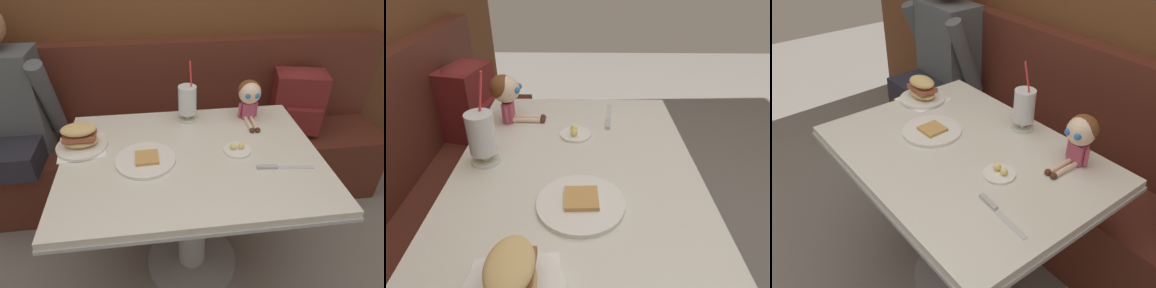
{
  "view_description": "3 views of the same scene",
  "coord_description": "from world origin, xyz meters",
  "views": [
    {
      "loc": [
        -0.14,
        -0.92,
        1.56
      ],
      "look_at": [
        0.0,
        0.2,
        0.78
      ],
      "focal_mm": 30.13,
      "sensor_mm": 36.0,
      "label": 1
    },
    {
      "loc": [
        -0.89,
        0.16,
        1.36
      ],
      "look_at": [
        0.03,
        0.17,
        0.81
      ],
      "focal_mm": 30.36,
      "sensor_mm": 36.0,
      "label": 2
    },
    {
      "loc": [
        1.06,
        -0.65,
        1.65
      ],
      "look_at": [
        0.03,
        0.16,
        0.8
      ],
      "focal_mm": 38.6,
      "sensor_mm": 36.0,
      "label": 3
    }
  ],
  "objects": [
    {
      "name": "milkshake_glass",
      "position": [
        0.02,
        0.49,
        0.84
      ],
      "size": [
        0.1,
        0.1,
        0.31
      ],
      "color": "silver",
      "rests_on": "diner_table"
    },
    {
      "name": "butter_knife",
      "position": [
        0.33,
        0.05,
        0.74
      ],
      "size": [
        0.24,
        0.04,
        0.01
      ],
      "color": "silver",
      "rests_on": "diner_table"
    },
    {
      "name": "seated_doll",
      "position": [
        0.32,
        0.47,
        0.87
      ],
      "size": [
        0.11,
        0.22,
        0.2
      ],
      "color": "#B74C6B",
      "rests_on": "diner_table"
    },
    {
      "name": "booth_bench",
      "position": [
        0.0,
        0.81,
        0.33
      ],
      "size": [
        2.6,
        0.48,
        1.0
      ],
      "color": "#512319",
      "rests_on": "ground"
    },
    {
      "name": "toast_plate",
      "position": [
        -0.2,
        0.16,
        0.75
      ],
      "size": [
        0.25,
        0.25,
        0.03
      ],
      "color": "white",
      "rests_on": "diner_table"
    },
    {
      "name": "diner_table",
      "position": [
        0.0,
        0.18,
        0.54
      ],
      "size": [
        1.11,
        0.81,
        0.74
      ],
      "color": "silver",
      "rests_on": "ground"
    },
    {
      "name": "butter_saucer",
      "position": [
        0.2,
        0.19,
        0.75
      ],
      "size": [
        0.12,
        0.12,
        0.04
      ],
      "color": "white",
      "rests_on": "diner_table"
    },
    {
      "name": "sandwich_plate",
      "position": [
        -0.47,
        0.3,
        0.79
      ],
      "size": [
        0.22,
        0.22,
        0.12
      ],
      "color": "white",
      "rests_on": "diner_table"
    },
    {
      "name": "backpack",
      "position": [
        0.74,
        0.78,
        0.66
      ],
      "size": [
        0.34,
        0.3,
        0.41
      ],
      "color": "maroon",
      "rests_on": "booth_bench"
    }
  ]
}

